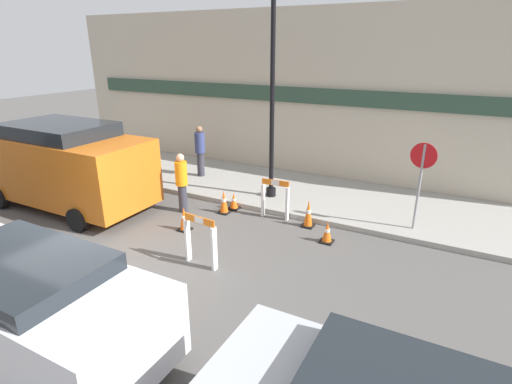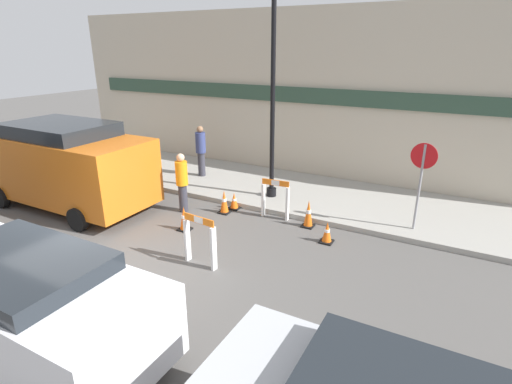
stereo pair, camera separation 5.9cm
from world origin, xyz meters
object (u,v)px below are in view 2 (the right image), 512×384
Objects in this scene: person_pedestrian at (201,149)px; work_van at (65,162)px; parked_car_1 at (26,300)px; person_worker at (182,181)px; stop_sign at (422,173)px; streetlamp_post at (273,52)px.

work_van is (-1.93, -3.73, 0.24)m from person_pedestrian.
parked_car_1 is at bearing 114.81° from person_pedestrian.
parked_car_1 is (1.46, -5.39, 0.03)m from person_worker.
parked_car_1 is at bearing -42.50° from work_van.
work_van is at bearing 68.91° from person_pedestrian.
stop_sign reaches higher than person_worker.
stop_sign is at bearing 16.88° from work_van.
stop_sign is 6.06m from person_worker.
work_van is at bearing -145.29° from person_worker.
parked_car_1 is at bearing 65.91° from stop_sign.
work_van is at bearing -147.66° from streetlamp_post.
streetlamp_post reaches higher than work_van.
stop_sign reaches higher than person_pedestrian.
person_pedestrian reaches higher than person_worker.
work_van reaches higher than person_pedestrian.
stop_sign is at bearing 178.06° from person_pedestrian.
streetlamp_post is 1.46× the size of parked_car_1.
person_worker is at bearing 20.76° from work_van.
streetlamp_post reaches higher than parked_car_1.
stop_sign is 0.41× the size of work_van.
parked_car_1 is (2.66, -7.94, -0.14)m from person_pedestrian.
streetlamp_post reaches higher than person_pedestrian.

